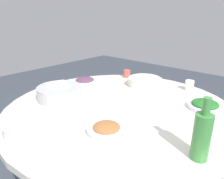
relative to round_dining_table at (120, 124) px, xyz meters
The scene contains 10 objects.
round_dining_table is the anchor object (origin of this frame).
rice_bowl 0.45m from the round_dining_table, 114.10° to the left, with size 0.29×0.29×0.09m.
soup_bowl 0.46m from the round_dining_table, 13.73° to the left, with size 0.25×0.25×0.07m.
dish_greens 0.53m from the round_dining_table, 51.67° to the right, with size 0.20×0.20×0.05m.
dish_stirfry 0.34m from the round_dining_table, 152.17° to the right, with size 0.19×0.19×0.04m.
dish_eggplant 0.56m from the round_dining_table, 71.91° to the left, with size 0.21×0.21×0.04m.
green_bottle 0.62m from the round_dining_table, 107.52° to the right, with size 0.07×0.07×0.26m.
tea_cup_near 0.62m from the round_dining_table, 19.39° to the right, with size 0.06×0.06×0.07m, color white.
tea_cup_far 0.65m from the round_dining_table, 34.25° to the left, with size 0.06×0.06×0.07m, color #C15045.
tea_cup_side 0.64m from the round_dining_table, 165.91° to the left, with size 0.07×0.07×0.05m, color silver.
Camera 1 is at (-0.94, -0.77, 1.32)m, focal length 34.59 mm.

